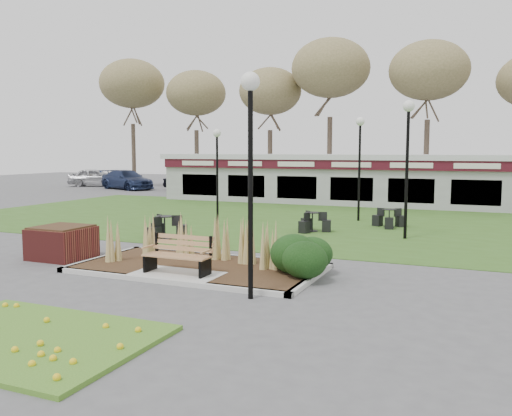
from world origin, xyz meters
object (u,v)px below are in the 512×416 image
at_px(lamp_post_near_left, 250,135).
at_px(car_black, 187,182).
at_px(lamp_post_far_left, 217,156).
at_px(bistro_set_a, 165,231).
at_px(brick_planter, 62,242).
at_px(lamp_post_far_right, 408,139).
at_px(park_bench, 179,254).
at_px(lamp_post_mid_right, 360,146).
at_px(car_silver, 95,177).
at_px(food_pavilion, 357,179).
at_px(car_blue, 127,180).
at_px(bistro_set_b, 389,221).
at_px(bistro_set_c, 312,225).

bearing_deg(lamp_post_near_left, car_black, 122.81).
bearing_deg(lamp_post_far_left, bistro_set_a, -91.62).
bearing_deg(brick_planter, lamp_post_far_right, 40.61).
xyz_separation_m(brick_planter, bistro_set_a, (0.93, 4.00, -0.18)).
bearing_deg(car_black, lamp_post_far_left, -138.00).
bearing_deg(lamp_post_near_left, park_bench, 156.29).
distance_m(lamp_post_mid_right, car_silver, 30.14).
bearing_deg(car_silver, bistro_set_a, -159.55).
height_order(brick_planter, food_pavilion, food_pavilion).
distance_m(lamp_post_far_left, car_black, 20.85).
xyz_separation_m(lamp_post_far_right, car_blue, (-24.18, 16.53, -2.77)).
relative_size(lamp_post_far_left, bistro_set_b, 2.92).
height_order(bistro_set_b, bistro_set_c, bistro_set_c).
height_order(food_pavilion, bistro_set_c, food_pavilion).
height_order(brick_planter, lamp_post_near_left, lamp_post_near_left).
height_order(brick_planter, car_blue, car_blue).
bearing_deg(lamp_post_far_left, lamp_post_far_right, -2.91).
relative_size(bistro_set_b, car_blue, 0.26).
bearing_deg(car_black, car_silver, 92.53).
bearing_deg(car_blue, bistro_set_a, -119.81).
bearing_deg(lamp_post_mid_right, bistro_set_c, -103.38).
relative_size(lamp_post_mid_right, bistro_set_c, 3.38).
bearing_deg(bistro_set_b, bistro_set_a, -137.83).
bearing_deg(bistro_set_c, bistro_set_b, 42.80).
relative_size(lamp_post_near_left, lamp_post_mid_right, 1.03).
relative_size(lamp_post_near_left, car_blue, 0.89).
xyz_separation_m(lamp_post_mid_right, car_silver, (-26.40, 14.32, -2.56)).
bearing_deg(bistro_set_a, bistro_set_b, 42.17).
distance_m(park_bench, car_black, 29.81).
relative_size(lamp_post_far_left, bistro_set_a, 2.60).
bearing_deg(lamp_post_mid_right, bistro_set_b, -44.15).
bearing_deg(lamp_post_far_right, brick_planter, -139.39).
relative_size(brick_planter, lamp_post_far_right, 0.31).
xyz_separation_m(bistro_set_b, car_blue, (-23.18, 13.86, 0.51)).
height_order(lamp_post_near_left, lamp_post_far_left, lamp_post_near_left).
relative_size(lamp_post_far_right, bistro_set_a, 3.16).
distance_m(food_pavilion, bistro_set_c, 11.27).
distance_m(food_pavilion, lamp_post_far_right, 12.45).
xyz_separation_m(car_silver, car_black, (9.78, -0.95, -0.16)).
bearing_deg(car_blue, car_silver, 88.22).
bearing_deg(lamp_post_near_left, car_silver, 134.26).
distance_m(food_pavilion, bistro_set_a, 15.40).
height_order(food_pavilion, bistro_set_a, food_pavilion).
relative_size(lamp_post_far_right, bistro_set_c, 3.58).
height_order(park_bench, lamp_post_mid_right, lamp_post_mid_right).
height_order(bistro_set_a, car_black, car_black).
relative_size(lamp_post_far_right, car_blue, 0.91).
height_order(lamp_post_far_right, bistro_set_b, lamp_post_far_right).
xyz_separation_m(park_bench, bistro_set_a, (-3.47, 4.75, -0.30)).
xyz_separation_m(lamp_post_far_left, bistro_set_b, (6.66, 2.28, -2.65)).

